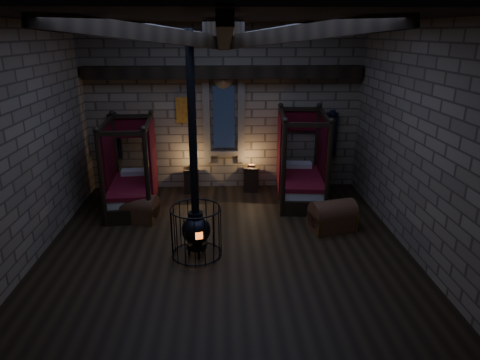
{
  "coord_description": "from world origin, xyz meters",
  "views": [
    {
      "loc": [
        -0.04,
        -7.5,
        3.99
      ],
      "look_at": [
        0.3,
        0.6,
        1.18
      ],
      "focal_mm": 32.0,
      "sensor_mm": 36.0,
      "label": 1
    }
  ],
  "objects_px": {
    "bed_left": "(132,187)",
    "stove": "(196,226)",
    "bed_right": "(300,179)",
    "trunk_right": "(332,217)",
    "trunk_left": "(138,209)"
  },
  "relations": [
    {
      "from": "trunk_left",
      "to": "bed_left",
      "type": "bearing_deg",
      "value": 120.36
    },
    {
      "from": "trunk_right",
      "to": "stove",
      "type": "distance_m",
      "value": 3.0
    },
    {
      "from": "bed_right",
      "to": "trunk_right",
      "type": "relative_size",
      "value": 2.1
    },
    {
      "from": "bed_left",
      "to": "bed_right",
      "type": "height_order",
      "value": "bed_right"
    },
    {
      "from": "bed_right",
      "to": "bed_left",
      "type": "bearing_deg",
      "value": -170.64
    },
    {
      "from": "bed_right",
      "to": "trunk_right",
      "type": "distance_m",
      "value": 1.84
    },
    {
      "from": "bed_left",
      "to": "trunk_left",
      "type": "bearing_deg",
      "value": -76.53
    },
    {
      "from": "bed_left",
      "to": "stove",
      "type": "relative_size",
      "value": 0.51
    },
    {
      "from": "trunk_right",
      "to": "stove",
      "type": "xyz_separation_m",
      "value": [
        -2.81,
        -0.99,
        0.3
      ]
    },
    {
      "from": "bed_right",
      "to": "stove",
      "type": "bearing_deg",
      "value": -126.54
    },
    {
      "from": "bed_left",
      "to": "stove",
      "type": "height_order",
      "value": "stove"
    },
    {
      "from": "bed_left",
      "to": "trunk_right",
      "type": "relative_size",
      "value": 2.02
    },
    {
      "from": "stove",
      "to": "trunk_left",
      "type": "bearing_deg",
      "value": 115.29
    },
    {
      "from": "bed_right",
      "to": "stove",
      "type": "xyz_separation_m",
      "value": [
        -2.43,
        -2.77,
        0.06
      ]
    },
    {
      "from": "trunk_left",
      "to": "stove",
      "type": "height_order",
      "value": "stove"
    }
  ]
}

